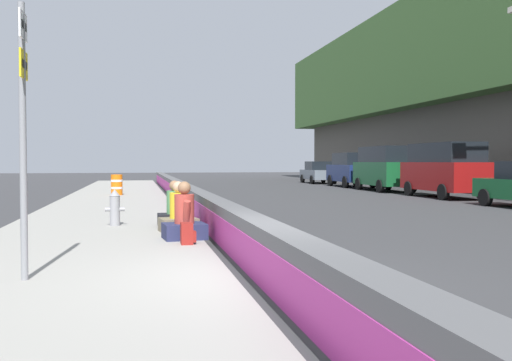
# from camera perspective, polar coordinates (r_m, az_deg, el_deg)

# --- Properties ---
(ground_plane) EXTENTS (160.00, 160.00, 0.00)m
(ground_plane) POSITION_cam_1_polar(r_m,az_deg,el_deg) (7.78, 1.13, -10.59)
(ground_plane) COLOR #353538
(ground_plane) RESTS_ON ground
(sidewalk_strip) EXTENTS (80.00, 4.40, 0.14)m
(sidewalk_strip) POSITION_cam_1_polar(r_m,az_deg,el_deg) (7.63, -18.99, -10.41)
(sidewalk_strip) COLOR gray
(sidewalk_strip) RESTS_ON ground_plane
(jersey_barrier) EXTENTS (76.00, 0.45, 0.85)m
(jersey_barrier) POSITION_cam_1_polar(r_m,az_deg,el_deg) (7.70, 1.11, -7.51)
(jersey_barrier) COLOR #545456
(jersey_barrier) RESTS_ON ground_plane
(route_sign_post) EXTENTS (0.44, 0.09, 3.60)m
(route_sign_post) POSITION_cam_1_polar(r_m,az_deg,el_deg) (7.89, -22.62, 5.59)
(route_sign_post) COLOR gray
(route_sign_post) RESTS_ON sidewalk_strip
(fire_hydrant) EXTENTS (0.26, 0.46, 0.88)m
(fire_hydrant) POSITION_cam_1_polar(r_m,az_deg,el_deg) (13.95, -14.16, -2.65)
(fire_hydrant) COLOR gray
(fire_hydrant) RESTS_ON sidewalk_strip
(seated_person_foreground) EXTENTS (0.79, 0.90, 1.15)m
(seated_person_foreground) POSITION_cam_1_polar(r_m,az_deg,el_deg) (11.34, -7.29, -4.09)
(seated_person_foreground) COLOR #23284C
(seated_person_foreground) RESTS_ON sidewalk_strip
(seated_person_middle) EXTENTS (0.79, 0.89, 1.11)m
(seated_person_middle) POSITION_cam_1_polar(r_m,az_deg,el_deg) (12.51, -7.89, -3.59)
(seated_person_middle) COLOR #706651
(seated_person_middle) RESTS_ON sidewalk_strip
(seated_person_rear) EXTENTS (0.70, 0.80, 1.10)m
(seated_person_rear) POSITION_cam_1_polar(r_m,az_deg,el_deg) (13.62, -8.29, -3.16)
(seated_person_rear) COLOR black
(seated_person_rear) RESTS_ON sidewalk_strip
(backpack) EXTENTS (0.32, 0.28, 0.40)m
(backpack) POSITION_cam_1_polar(r_m,az_deg,el_deg) (10.63, -7.00, -5.39)
(backpack) COLOR maroon
(backpack) RESTS_ON sidewalk_strip
(construction_barrel) EXTENTS (0.54, 0.54, 0.95)m
(construction_barrel) POSITION_cam_1_polar(r_m,az_deg,el_deg) (26.79, -13.98, -0.42)
(construction_barrel) COLOR orange
(construction_barrel) RESTS_ON sidewalk_strip
(parked_car_fourth) EXTENTS (5.13, 2.17, 2.56)m
(parked_car_fourth) POSITION_cam_1_polar(r_m,az_deg,el_deg) (27.61, 18.60, 1.13)
(parked_car_fourth) COLOR maroon
(parked_car_fourth) RESTS_ON ground_plane
(parked_car_midline) EXTENTS (5.16, 2.23, 2.56)m
(parked_car_midline) POSITION_cam_1_polar(r_m,az_deg,el_deg) (32.92, 12.97, 1.30)
(parked_car_midline) COLOR #145128
(parked_car_midline) RESTS_ON ground_plane
(parked_car_far) EXTENTS (4.85, 2.17, 2.28)m
(parked_car_far) POSITION_cam_1_polar(r_m,az_deg,el_deg) (37.97, 9.65, 1.14)
(parked_car_far) COLOR navy
(parked_car_far) RESTS_ON ground_plane
(parked_car_farther) EXTENTS (4.57, 2.08, 1.71)m
(parked_car_farther) POSITION_cam_1_polar(r_m,az_deg,el_deg) (43.94, 6.33, 0.84)
(parked_car_farther) COLOR slate
(parked_car_farther) RESTS_ON ground_plane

